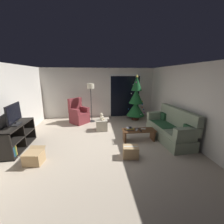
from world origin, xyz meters
name	(u,v)px	position (x,y,z in m)	size (l,w,h in m)	color
ground_plane	(102,143)	(0.00, 0.00, 0.00)	(7.00, 7.00, 0.00)	#B2A38E
wall_back	(99,93)	(0.00, 3.06, 1.25)	(5.72, 0.12, 2.50)	silver
wall_left	(0,108)	(-2.86, 0.00, 1.25)	(0.12, 6.00, 2.50)	silver
wall_right	(189,104)	(2.86, 0.00, 1.25)	(0.12, 6.00, 2.50)	silver
patio_door_frame	(125,96)	(1.34, 2.99, 1.10)	(1.60, 0.02, 2.20)	silver
patio_door_glass	(125,97)	(1.34, 2.97, 1.05)	(1.50, 0.02, 2.10)	black
couch	(171,129)	(2.32, -0.01, 0.40)	(0.90, 1.98, 1.08)	gray
coffee_table	(139,133)	(1.23, 0.05, 0.26)	(1.10, 0.40, 0.38)	brown
remote_silver	(137,130)	(1.15, 0.02, 0.39)	(0.04, 0.16, 0.02)	#ADADB2
remote_black	(141,131)	(1.26, -0.05, 0.39)	(0.04, 0.16, 0.02)	black
remote_white	(143,129)	(1.40, 0.09, 0.39)	(0.04, 0.16, 0.02)	silver
remote_graphite	(137,129)	(1.19, 0.13, 0.39)	(0.04, 0.16, 0.02)	#333338
book_stack	(129,129)	(0.92, 0.08, 0.42)	(0.26, 0.19, 0.08)	#4C4C51
cell_phone	(130,127)	(0.93, 0.08, 0.46)	(0.07, 0.14, 0.01)	black
christmas_tree	(136,101)	(1.75, 2.30, 0.96)	(0.88, 0.87, 2.18)	#4C1E19
armchair	(79,114)	(-0.98, 2.15, 0.40)	(0.97, 0.97, 1.13)	maroon
floor_lamp	(91,90)	(-0.39, 2.24, 1.51)	(0.32, 0.32, 1.78)	#2D2D30
media_shelf	(16,138)	(-2.53, -0.11, 0.36)	(0.40, 1.40, 0.76)	black
television	(14,114)	(-2.50, -0.06, 1.07)	(0.23, 0.84, 0.61)	black
ottoman	(102,125)	(0.03, 1.11, 0.21)	(0.44, 0.44, 0.43)	#B2A893
teddy_bear_cream	(102,117)	(0.04, 1.11, 0.55)	(0.22, 0.21, 0.29)	beige
cardboard_box_open_near_shelf	(34,158)	(-1.75, -0.90, 0.16)	(0.46, 0.57, 0.36)	tan
cardboard_box_taped_mid_floor	(131,152)	(0.72, -0.91, 0.16)	(0.44, 0.35, 0.32)	tan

